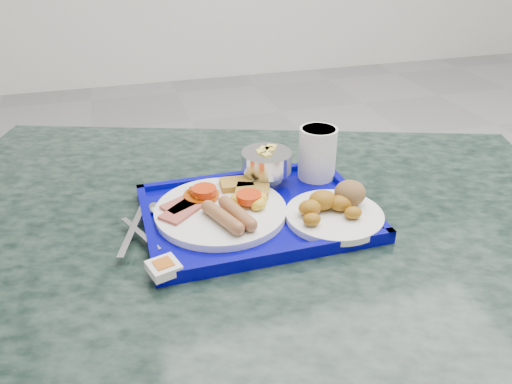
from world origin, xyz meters
TOP-DOWN VIEW (x-y plane):
  - floor at (0.00, 0.00)m, footprint 6.00×6.00m
  - table at (-0.97, -0.53)m, footprint 1.45×1.20m
  - tray at (-0.94, -0.55)m, footprint 0.40×0.29m
  - main_plate at (-1.00, -0.54)m, footprint 0.23×0.23m
  - bread_plate at (-0.82, -0.60)m, footprint 0.17×0.17m
  - fruit_bowl at (-0.89, -0.45)m, footprint 0.10×0.10m
  - juice_cup at (-0.79, -0.45)m, footprint 0.07×0.07m
  - spoon at (-1.13, -0.51)m, footprint 0.08×0.15m
  - knife at (-1.16, -0.55)m, footprint 0.06×0.16m
  - jam_packet at (-1.13, -0.68)m, footprint 0.05×0.05m

SIDE VIEW (x-z plane):
  - floor at x=0.00m, z-range 0.00..0.00m
  - table at x=-0.97m, z-range 0.19..0.97m
  - tray at x=-0.94m, z-range 0.78..0.80m
  - knife at x=-1.16m, z-range 0.79..0.80m
  - spoon at x=-1.13m, z-range 0.79..0.80m
  - jam_packet at x=-1.13m, z-range 0.79..0.81m
  - main_plate at x=-1.00m, z-range 0.79..0.82m
  - bread_plate at x=-0.82m, z-range 0.78..0.84m
  - fruit_bowl at x=-0.89m, z-range 0.80..0.87m
  - juice_cup at x=-0.79m, z-range 0.80..0.90m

